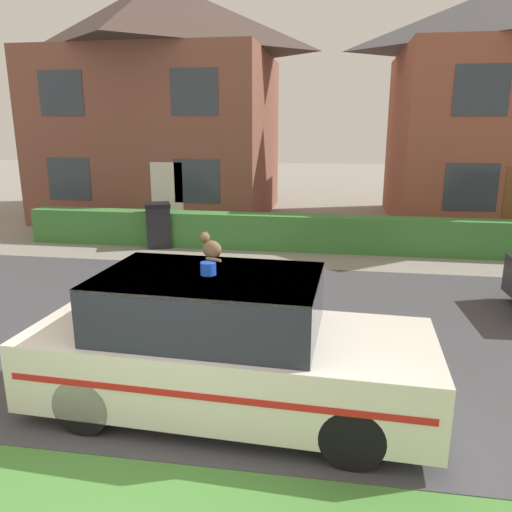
% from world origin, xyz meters
% --- Properties ---
extents(ground_plane, '(80.00, 80.00, 0.00)m').
position_xyz_m(ground_plane, '(0.00, 0.00, 0.00)').
color(ground_plane, gray).
extents(road_strip, '(28.00, 6.98, 0.01)m').
position_xyz_m(road_strip, '(0.00, 4.11, 0.01)').
color(road_strip, '#424247').
rests_on(road_strip, ground).
extents(garden_hedge, '(14.39, 0.60, 0.92)m').
position_xyz_m(garden_hedge, '(0.59, 9.37, 0.46)').
color(garden_hedge, '#3D7F38').
rests_on(garden_hedge, ground).
extents(police_car, '(4.55, 1.89, 1.73)m').
position_xyz_m(police_car, '(0.52, 1.67, 0.78)').
color(police_car, black).
rests_on(police_car, road_strip).
extents(cat, '(0.29, 0.28, 0.30)m').
position_xyz_m(cat, '(0.35, 1.86, 1.87)').
color(cat, brown).
rests_on(cat, police_car).
extents(house_left, '(7.85, 6.68, 7.91)m').
position_xyz_m(house_left, '(-4.49, 14.32, 4.04)').
color(house_left, brown).
rests_on(house_left, ground).
extents(wheelie_bin, '(0.84, 0.82, 1.19)m').
position_xyz_m(wheelie_bin, '(-2.96, 9.12, 0.60)').
color(wheelie_bin, black).
rests_on(wheelie_bin, ground).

